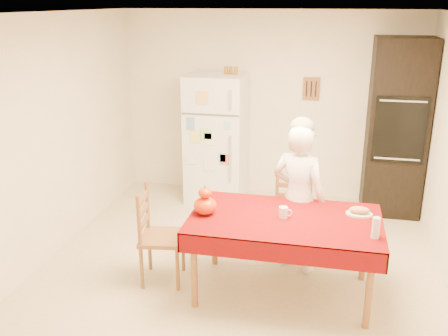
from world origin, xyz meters
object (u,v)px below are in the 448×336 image
(refrigerator, at_px, (216,138))
(chair_left, at_px, (155,232))
(chair_far, at_px, (291,208))
(bread_plate, at_px, (359,214))
(seated_woman, at_px, (298,199))
(dining_table, at_px, (285,225))
(wine_glass, at_px, (376,228))
(oven_cabinet, at_px, (396,128))
(coffee_mug, at_px, (283,212))
(pumpkin_lower, at_px, (205,206))

(refrigerator, distance_m, chair_left, 2.23)
(chair_far, height_order, bread_plate, chair_far)
(seated_woman, height_order, bread_plate, seated_woman)
(dining_table, height_order, wine_glass, wine_glass)
(chair_far, bearing_deg, bread_plate, -39.79)
(oven_cabinet, distance_m, dining_table, 2.54)
(refrigerator, bearing_deg, seated_woman, -54.32)
(dining_table, bearing_deg, coffee_mug, 177.10)
(chair_far, height_order, chair_left, same)
(dining_table, distance_m, chair_far, 0.85)
(chair_left, height_order, pumpkin_lower, chair_left)
(chair_left, bearing_deg, seated_woman, -76.63)
(coffee_mug, relative_size, pumpkin_lower, 0.47)
(refrigerator, bearing_deg, coffee_mug, -62.95)
(coffee_mug, bearing_deg, chair_left, -178.81)
(chair_far, xyz_separation_m, coffee_mug, (-0.01, -0.83, 0.30))
(bread_plate, bearing_deg, chair_far, 136.05)
(wine_glass, bearing_deg, chair_left, 173.89)
(oven_cabinet, distance_m, wine_glass, 2.51)
(coffee_mug, height_order, bread_plate, coffee_mug)
(chair_left, bearing_deg, dining_table, -97.04)
(refrigerator, height_order, chair_far, refrigerator)
(chair_left, height_order, bread_plate, chair_left)
(seated_woman, height_order, coffee_mug, seated_woman)
(seated_woman, relative_size, wine_glass, 8.61)
(chair_left, xyz_separation_m, wine_glass, (1.98, -0.21, 0.34))
(chair_left, bearing_deg, chair_far, -63.20)
(wine_glass, bearing_deg, dining_table, 162.68)
(coffee_mug, height_order, pumpkin_lower, pumpkin_lower)
(chair_far, distance_m, coffee_mug, 0.88)
(seated_woman, bearing_deg, wine_glass, 152.49)
(chair_left, distance_m, bread_plate, 1.90)
(coffee_mug, bearing_deg, refrigerator, 117.05)
(chair_far, bearing_deg, pumpkin_lower, -124.44)
(oven_cabinet, height_order, wine_glass, oven_cabinet)
(refrigerator, bearing_deg, chair_far, -50.18)
(chair_left, relative_size, bread_plate, 3.96)
(refrigerator, bearing_deg, pumpkin_lower, -79.57)
(seated_woman, bearing_deg, chair_left, 41.25)
(refrigerator, relative_size, chair_left, 1.79)
(dining_table, xyz_separation_m, bread_plate, (0.65, 0.20, 0.08))
(seated_woman, height_order, pumpkin_lower, seated_woman)
(bread_plate, bearing_deg, oven_cabinet, 76.10)
(refrigerator, height_order, wine_glass, refrigerator)
(oven_cabinet, xyz_separation_m, wine_glass, (-0.39, -2.46, -0.25))
(refrigerator, relative_size, pumpkin_lower, 8.04)
(seated_woman, relative_size, pumpkin_lower, 7.17)
(dining_table, bearing_deg, refrigerator, 117.39)
(bread_plate, bearing_deg, pumpkin_lower, -168.96)
(seated_woman, distance_m, pumpkin_lower, 0.98)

